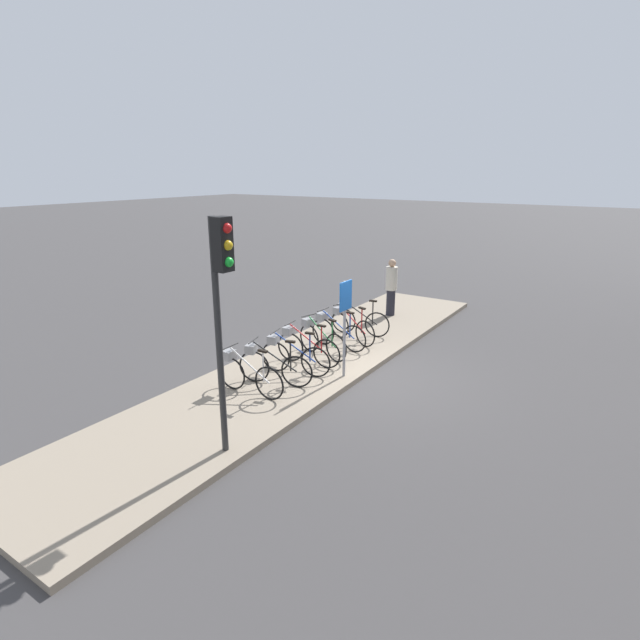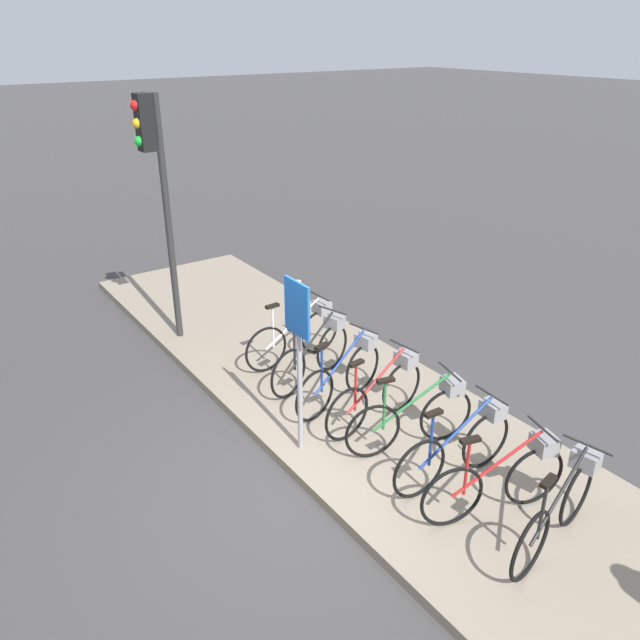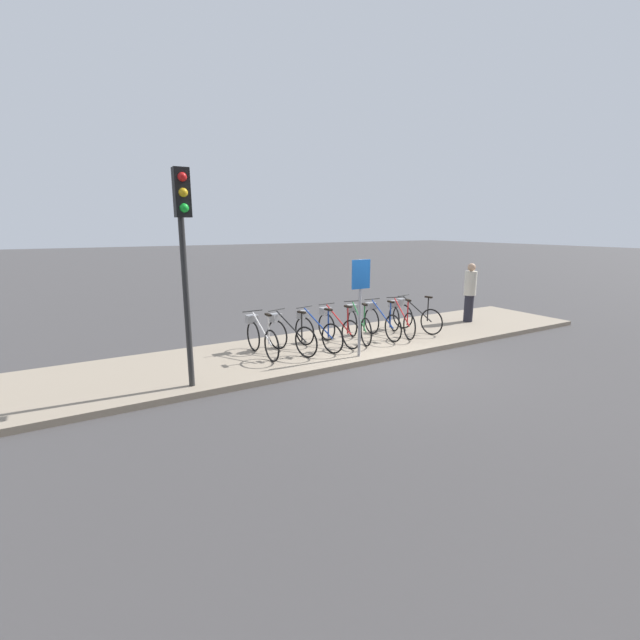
{
  "view_description": "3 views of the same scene",
  "coord_description": "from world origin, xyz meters",
  "views": [
    {
      "loc": [
        -8.9,
        -4.7,
        4.34
      ],
      "look_at": [
        -0.48,
        0.88,
        1.28
      ],
      "focal_mm": 28.0,
      "sensor_mm": 36.0,
      "label": 1
    },
    {
      "loc": [
        4.51,
        -2.9,
        4.49
      ],
      "look_at": [
        -1.17,
        1.08,
        1.25
      ],
      "focal_mm": 35.0,
      "sensor_mm": 36.0,
      "label": 2
    },
    {
      "loc": [
        -5.57,
        -6.88,
        2.85
      ],
      "look_at": [
        -1.03,
        0.92,
        0.86
      ],
      "focal_mm": 24.0,
      "sensor_mm": 36.0,
      "label": 3
    }
  ],
  "objects": [
    {
      "name": "ground_plane",
      "position": [
        0.0,
        0.0,
        0.0
      ],
      "size": [
        120.0,
        120.0,
        0.0
      ],
      "primitive_type": "plane",
      "color": "#423F3F"
    },
    {
      "name": "sidewalk",
      "position": [
        0.0,
        1.41,
        0.06
      ],
      "size": [
        13.94,
        2.82,
        0.12
      ],
      "color": "gray",
      "rests_on": "ground_plane"
    },
    {
      "name": "parked_bicycle_0",
      "position": [
        -2.22,
        1.45,
        0.56
      ],
      "size": [
        0.46,
        1.6,
        0.98
      ],
      "color": "black",
      "rests_on": "sidewalk"
    },
    {
      "name": "parked_bicycle_1",
      "position": [
        -1.61,
        1.32,
        0.56
      ],
      "size": [
        0.6,
        1.55,
        0.98
      ],
      "color": "black",
      "rests_on": "sidewalk"
    },
    {
      "name": "parked_bicycle_2",
      "position": [
        -0.94,
        1.31,
        0.56
      ],
      "size": [
        0.52,
        1.57,
        0.98
      ],
      "color": "black",
      "rests_on": "sidewalk"
    },
    {
      "name": "parked_bicycle_3",
      "position": [
        -0.33,
        1.39,
        0.56
      ],
      "size": [
        0.46,
        1.6,
        0.98
      ],
      "color": "black",
      "rests_on": "sidewalk"
    },
    {
      "name": "parked_bicycle_4",
      "position": [
        0.3,
        1.41,
        0.56
      ],
      "size": [
        0.56,
        1.56,
        0.98
      ],
      "color": "black",
      "rests_on": "sidewalk"
    },
    {
      "name": "parked_bicycle_5",
      "position": [
        0.97,
        1.39,
        0.56
      ],
      "size": [
        0.46,
        1.6,
        0.98
      ],
      "color": "black",
      "rests_on": "sidewalk"
    },
    {
      "name": "parked_bicycle_6",
      "position": [
        1.58,
        1.34,
        0.56
      ],
      "size": [
        0.59,
        1.55,
        0.98
      ],
      "color": "black",
      "rests_on": "sidewalk"
    },
    {
      "name": "parked_bicycle_7",
      "position": [
        2.15,
        1.45,
        0.56
      ],
      "size": [
        0.48,
        1.58,
        0.98
      ],
      "color": "black",
      "rests_on": "sidewalk"
    },
    {
      "name": "pedestrian",
      "position": [
        4.32,
        1.51,
        1.01
      ],
      "size": [
        0.34,
        0.34,
        1.7
      ],
      "color": "#23232D",
      "rests_on": "sidewalk"
    },
    {
      "name": "traffic_light",
      "position": [
        -3.96,
        0.24,
        2.71
      ],
      "size": [
        0.24,
        0.4,
        3.61
      ],
      "color": "#2D2D2D",
      "rests_on": "sidewalk"
    },
    {
      "name": "sign_post",
      "position": [
        -0.43,
        0.29,
        1.53
      ],
      "size": [
        0.44,
        0.07,
        2.06
      ],
      "color": "#99999E",
      "rests_on": "sidewalk"
    }
  ]
}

